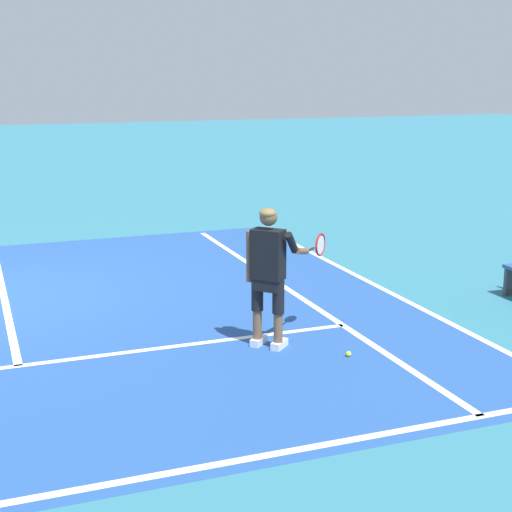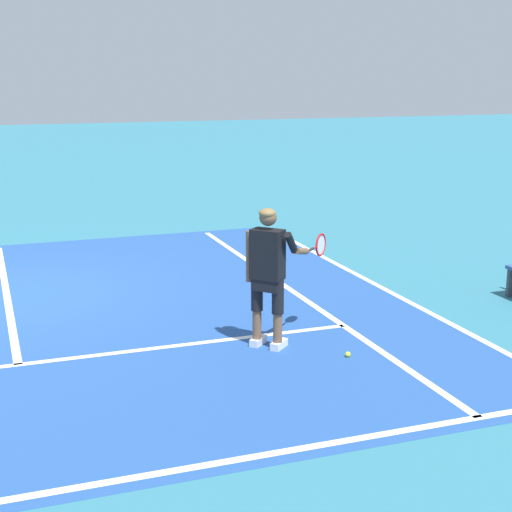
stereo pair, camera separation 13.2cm
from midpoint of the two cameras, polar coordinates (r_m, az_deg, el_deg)
name	(u,v)px [view 1 (the left image)]	position (r m, az deg, el deg)	size (l,w,h in m)	color
ground_plane	(4,297)	(12.13, -18.39, -2.86)	(80.00, 80.00, 0.00)	teal
court_inner_surface	(9,321)	(10.92, -18.08, -4.61)	(10.98, 9.76, 0.00)	#234C93
line_baseline	(45,496)	(6.60, -15.85, -16.65)	(10.98, 0.10, 0.01)	white
line_service	(18,366)	(9.29, -17.51, -7.73)	(8.23, 0.10, 0.01)	white
line_centre_service	(3,293)	(12.34, -18.44, -2.58)	(0.10, 6.40, 0.01)	white
line_singles_right	(291,291)	(11.78, 2.31, -2.63)	(0.10, 9.36, 0.01)	white
line_doubles_right	(371,283)	(12.36, 8.19, -1.98)	(0.10, 9.36, 0.01)	white
tennis_player	(269,268)	(9.18, 0.59, -0.88)	(1.17, 0.71, 1.71)	white
tennis_ball_near_feet	(349,354)	(9.20, 6.43, -7.19)	(0.07, 0.07, 0.07)	#CCE02D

